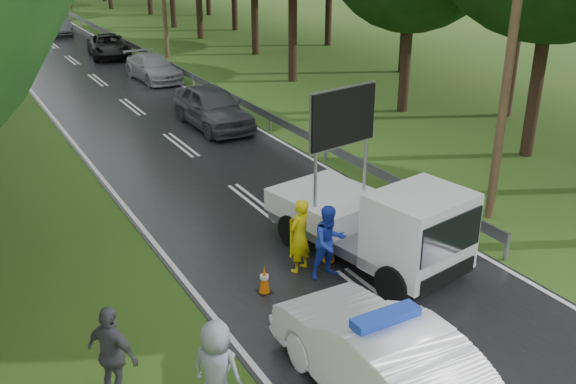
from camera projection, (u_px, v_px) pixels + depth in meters
ground at (381, 301)px, 13.67m from camera, size 160.00×160.00×0.00m
road at (72, 60)px, 37.77m from camera, size 7.00×140.00×0.02m
guardrail at (134, 47)px, 38.97m from camera, size 0.12×60.06×0.70m
utility_pole_near at (514, 29)px, 15.67m from camera, size 1.40×0.24×10.00m
police_sedan at (383, 362)px, 10.49m from camera, size 1.70×4.84×1.75m
work_truck at (378, 222)px, 14.79m from camera, size 2.99×5.26×3.97m
barrier at (321, 212)px, 16.02m from camera, size 2.30×1.00×1.02m
officer at (300, 236)px, 14.55m from camera, size 0.76×0.65×1.78m
civilian at (329, 242)px, 14.31m from camera, size 0.85×0.66×1.73m
bystander_mid at (113, 354)px, 10.55m from camera, size 0.92×1.11×1.78m
bystander_right at (217, 372)px, 10.11m from camera, size 0.99×1.05×1.81m
queue_car_first at (213, 107)px, 25.10m from camera, size 1.93×4.76×1.62m
queue_car_second at (153, 68)px, 32.79m from camera, size 2.07×4.55×1.29m
queue_car_third at (109, 46)px, 38.52m from camera, size 2.81×5.00×1.32m
queue_car_fourth at (58, 24)px, 46.51m from camera, size 1.79×4.45×1.44m
cone_center at (329, 248)px, 15.11m from camera, size 0.37×0.37×0.78m
cone_far at (364, 226)px, 16.20m from camera, size 0.36×0.36×0.77m
cone_left_mid at (264, 280)px, 13.87m from camera, size 0.31×0.31×0.65m
cone_right at (409, 219)px, 16.65m from camera, size 0.35×0.35×0.74m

